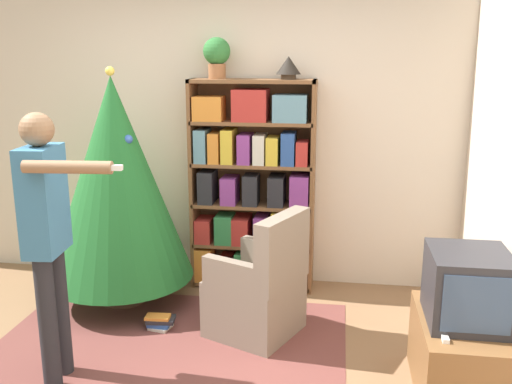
% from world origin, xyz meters
% --- Properties ---
extents(wall_back, '(8.00, 0.10, 2.60)m').
position_xyz_m(wall_back, '(0.00, 1.89, 1.30)').
color(wall_back, beige).
rests_on(wall_back, ground_plane).
extents(area_rug, '(2.43, 1.87, 0.01)m').
position_xyz_m(area_rug, '(-0.16, 0.42, 0.00)').
color(area_rug, brown).
rests_on(area_rug, ground_plane).
extents(bookshelf, '(1.04, 0.29, 1.77)m').
position_xyz_m(bookshelf, '(0.25, 1.67, 0.87)').
color(bookshelf, brown).
rests_on(bookshelf, ground_plane).
extents(tv_stand, '(0.51, 0.81, 0.48)m').
position_xyz_m(tv_stand, '(1.71, 0.23, 0.24)').
color(tv_stand, brown).
rests_on(tv_stand, ground_plane).
extents(television, '(0.44, 0.49, 0.42)m').
position_xyz_m(television, '(1.71, 0.23, 0.68)').
color(television, '#28282D').
rests_on(television, tv_stand).
extents(game_remote, '(0.04, 0.12, 0.02)m').
position_xyz_m(game_remote, '(1.56, -0.01, 0.49)').
color(game_remote, white).
rests_on(game_remote, tv_stand).
extents(christmas_tree, '(1.15, 1.15, 1.88)m').
position_xyz_m(christmas_tree, '(-0.75, 1.19, 1.01)').
color(christmas_tree, '#4C3323').
rests_on(christmas_tree, ground_plane).
extents(armchair, '(0.75, 0.74, 0.92)m').
position_xyz_m(armchair, '(0.43, 0.80, 0.32)').
color(armchair, '#7A6B5B').
rests_on(armchair, ground_plane).
extents(standing_person, '(0.66, 0.47, 1.66)m').
position_xyz_m(standing_person, '(-0.71, 0.02, 0.99)').
color(standing_person, '#232328').
rests_on(standing_person, ground_plane).
extents(potted_plant, '(0.22, 0.22, 0.33)m').
position_xyz_m(potted_plant, '(-0.04, 1.68, 1.96)').
color(potted_plant, '#935B38').
rests_on(potted_plant, bookshelf).
extents(table_lamp, '(0.20, 0.20, 0.18)m').
position_xyz_m(table_lamp, '(0.54, 1.68, 1.87)').
color(table_lamp, '#473828').
rests_on(table_lamp, bookshelf).
extents(book_pile_near_tree, '(0.22, 0.17, 0.11)m').
position_xyz_m(book_pile_near_tree, '(-0.31, 0.76, 0.05)').
color(book_pile_near_tree, beige).
rests_on(book_pile_near_tree, ground_plane).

